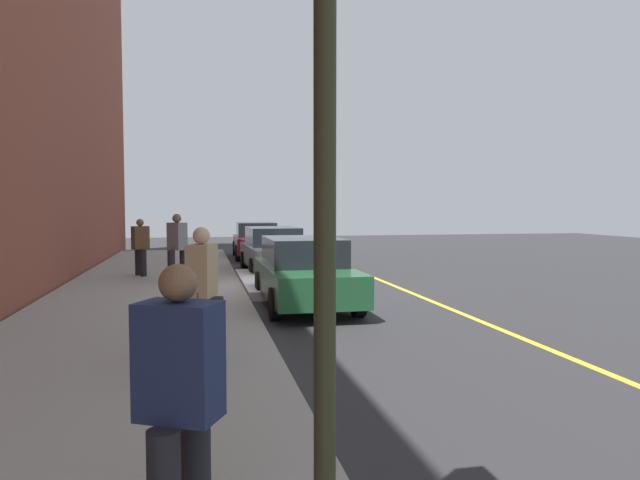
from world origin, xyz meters
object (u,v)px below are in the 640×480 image
object	(u,v)px
parked_car_charcoal	(274,250)
pedestrian_brown_coat	(140,245)
pedestrian_tan_coat	(202,289)
parked_car_green	(304,272)
pedestrian_navy_coat	(180,400)
parked_car_maroon	(256,240)
pedestrian_grey_coat	(177,246)
rolling_suitcase	(198,343)
traffic_light_pole	(325,59)

from	to	relation	value
parked_car_charcoal	pedestrian_brown_coat	distance (m)	4.28
parked_car_charcoal	pedestrian_tan_coat	size ratio (longest dim) A/B	2.46
parked_car_green	pedestrian_tan_coat	world-z (taller)	pedestrian_tan_coat
parked_car_green	pedestrian_tan_coat	size ratio (longest dim) A/B	2.54
parked_car_charcoal	pedestrian_tan_coat	distance (m)	11.32
pedestrian_navy_coat	pedestrian_tan_coat	size ratio (longest dim) A/B	0.97
parked_car_maroon	pedestrian_grey_coat	bearing A→B (deg)	-19.18
pedestrian_navy_coat	parked_car_maroon	bearing A→B (deg)	173.29
pedestrian_navy_coat	rolling_suitcase	distance (m)	4.20
parked_car_maroon	pedestrian_tan_coat	xyz separation A→B (m)	(16.91, -2.37, 0.35)
traffic_light_pole	pedestrian_navy_coat	bearing A→B (deg)	-122.40
pedestrian_tan_coat	pedestrian_grey_coat	bearing A→B (deg)	-175.74
parked_car_charcoal	parked_car_green	distance (m)	6.42
parked_car_charcoal	traffic_light_pole	bearing A→B (deg)	-6.23
pedestrian_grey_coat	pedestrian_tan_coat	bearing A→B (deg)	4.26
pedestrian_grey_coat	pedestrian_brown_coat	size ratio (longest dim) A/B	1.10
parked_car_charcoal	traffic_light_pole	distance (m)	16.34
parked_car_charcoal	rolling_suitcase	xyz separation A→B (m)	(11.45, -2.43, -0.31)
parked_car_charcoal	pedestrian_navy_coat	size ratio (longest dim) A/B	2.53
parked_car_green	traffic_light_pole	bearing A→B (deg)	-9.56
parked_car_green	pedestrian_brown_coat	size ratio (longest dim) A/B	2.69
pedestrian_grey_coat	traffic_light_pole	world-z (taller)	traffic_light_pole
parked_car_charcoal	pedestrian_brown_coat	bearing A→B (deg)	-74.38
pedestrian_grey_coat	pedestrian_brown_coat	xyz separation A→B (m)	(-1.59, -1.11, -0.09)
pedestrian_brown_coat	traffic_light_pole	distance (m)	15.25
pedestrian_grey_coat	traffic_light_pole	distance (m)	13.53
pedestrian_grey_coat	traffic_light_pole	bearing A→B (deg)	5.30
parked_car_green	pedestrian_navy_coat	distance (m)	9.50
parked_car_maroon	parked_car_charcoal	distance (m)	5.85
parked_car_charcoal	rolling_suitcase	distance (m)	11.71
pedestrian_brown_coat	traffic_light_pole	bearing A→B (deg)	8.95
pedestrian_tan_coat	pedestrian_brown_coat	world-z (taller)	pedestrian_tan_coat
pedestrian_grey_coat	parked_car_charcoal	bearing A→B (deg)	132.49
pedestrian_navy_coat	pedestrian_brown_coat	world-z (taller)	pedestrian_navy_coat
parked_car_maroon	pedestrian_grey_coat	xyz separation A→B (m)	(8.59, -2.99, 0.38)
parked_car_maroon	parked_car_charcoal	bearing A→B (deg)	0.08
pedestrian_navy_coat	pedestrian_brown_coat	bearing A→B (deg)	-173.77
pedestrian_navy_coat	pedestrian_tan_coat	xyz separation A→B (m)	(-4.54, 0.16, 0.03)
pedestrian_grey_coat	pedestrian_navy_coat	size ratio (longest dim) A/B	1.07
parked_car_charcoal	pedestrian_tan_coat	world-z (taller)	pedestrian_tan_coat
pedestrian_navy_coat	traffic_light_pole	world-z (taller)	traffic_light_pole
parked_car_maroon	traffic_light_pole	xyz separation A→B (m)	(21.94, -1.75, 2.23)
pedestrian_tan_coat	traffic_light_pole	bearing A→B (deg)	7.02
pedestrian_grey_coat	pedestrian_navy_coat	distance (m)	12.87
pedestrian_navy_coat	pedestrian_tan_coat	distance (m)	4.54
parked_car_green	pedestrian_navy_coat	xyz separation A→B (m)	(9.18, -2.41, 0.32)
parked_car_maroon	pedestrian_grey_coat	world-z (taller)	pedestrian_grey_coat
rolling_suitcase	traffic_light_pole	bearing A→B (deg)	8.29
parked_car_charcoal	pedestrian_navy_coat	distance (m)	15.81
pedestrian_grey_coat	parked_car_maroon	bearing A→B (deg)	160.82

